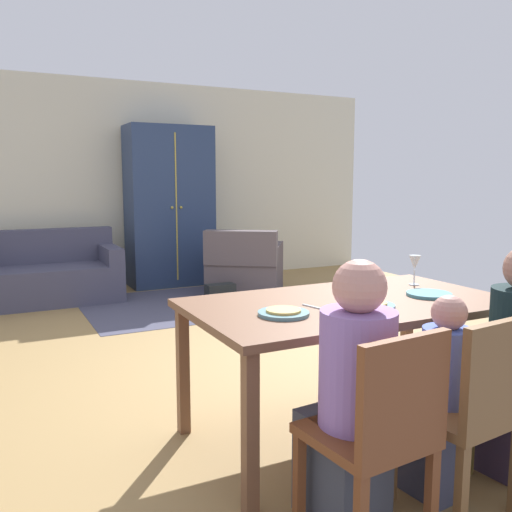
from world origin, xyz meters
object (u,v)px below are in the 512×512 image
at_px(dining_table, 349,313).
at_px(plate_near_woman, 429,294).
at_px(person_man, 350,406).
at_px(dining_chair_child, 472,405).
at_px(couch, 40,276).
at_px(armoire, 170,207).
at_px(plate_near_man, 284,313).
at_px(dining_chair_man, 380,428).
at_px(person_child, 439,404).
at_px(handbag, 220,295).
at_px(wine_glass, 415,264).
at_px(armchair, 245,269).
at_px(plate_near_child, 370,306).

xyz_separation_m(dining_table, plate_near_woman, (0.48, -0.10, 0.08)).
xyz_separation_m(plate_near_woman, person_man, (-0.95, -0.57, -0.26)).
height_order(dining_chair_child, couch, dining_chair_child).
bearing_deg(person_man, armoire, 79.73).
relative_size(plate_near_man, person_man, 0.23).
height_order(dining_chair_man, dining_chair_child, same).
bearing_deg(person_child, handbag, 81.54).
relative_size(plate_near_woman, dining_chair_child, 0.29).
bearing_deg(armoire, dining_chair_man, -99.85).
distance_m(dining_chair_man, handbag, 4.13).
distance_m(dining_table, person_child, 0.72).
bearing_deg(person_child, plate_near_woman, 50.27).
bearing_deg(plate_near_woman, dining_chair_man, -141.70).
xyz_separation_m(dining_chair_child, armoire, (0.48, 5.51, 0.56)).
height_order(dining_table, handbag, dining_table).
height_order(wine_glass, armchair, wine_glass).
distance_m(dining_chair_man, dining_chair_child, 0.48).
xyz_separation_m(plate_near_woman, armchair, (0.61, 3.70, -0.45)).
relative_size(dining_chair_man, person_child, 0.94).
height_order(wine_glass, handbag, wine_glass).
height_order(person_man, couch, person_man).
relative_size(plate_near_woman, armoire, 0.12).
bearing_deg(plate_near_man, wine_glass, 15.30).
xyz_separation_m(wine_glass, person_child, (-0.62, -0.86, -0.46)).
height_order(plate_near_man, person_man, person_man).
xyz_separation_m(dining_table, plate_near_man, (-0.48, -0.12, 0.08)).
relative_size(person_child, armchair, 0.78).
bearing_deg(person_man, plate_near_man, 89.68).
bearing_deg(dining_chair_man, plate_near_child, 54.86).
bearing_deg(couch, dining_table, -74.44).
bearing_deg(plate_near_child, dining_table, 90.00).
bearing_deg(plate_near_woman, wine_glass, 62.33).
relative_size(plate_near_woman, armchair, 0.21).
height_order(dining_chair_man, handbag, dining_chair_man).
xyz_separation_m(dining_chair_man, person_child, (0.46, 0.17, -0.06)).
bearing_deg(dining_chair_child, person_child, 93.83).
height_order(person_child, couch, person_child).
bearing_deg(plate_near_child, dining_chair_child, -89.29).
bearing_deg(plate_near_woman, person_man, -149.11).
bearing_deg(handbag, armchair, 41.28).
relative_size(wine_glass, dining_chair_child, 0.21).
bearing_deg(armoire, plate_near_woman, -90.18).
distance_m(person_man, person_child, 0.48).
height_order(dining_table, plate_near_woman, plate_near_woman).
xyz_separation_m(dining_chair_man, person_man, (-0.01, 0.17, 0.02)).
xyz_separation_m(plate_near_child, plate_near_woman, (0.48, 0.08, 0.00)).
bearing_deg(plate_near_child, handbag, 80.35).
bearing_deg(wine_glass, armchair, 82.30).
distance_m(plate_near_man, plate_near_woman, 0.95).
distance_m(wine_glass, person_man, 1.44).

